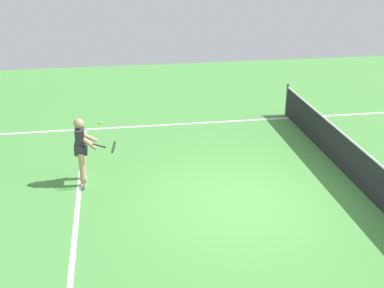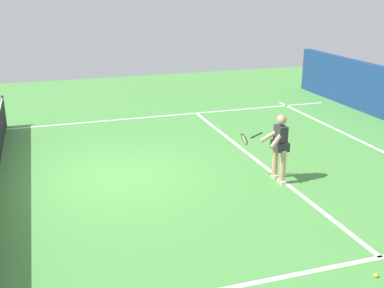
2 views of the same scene
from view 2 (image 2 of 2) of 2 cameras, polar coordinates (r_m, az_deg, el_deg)
ground_plane at (r=11.22m, az=-8.68°, el=-3.80°), size 24.64×24.64×0.00m
baseline_marking at (r=14.00m, az=20.69°, el=-0.20°), size 10.58×0.10×0.01m
service_line_marking at (r=12.20m, az=7.66°, el=-1.86°), size 9.58×0.10×0.01m
sideline_right_marking at (r=15.72m, az=-11.63°, el=2.65°), size 0.10×16.95×0.01m
tennis_player at (r=10.71m, az=10.38°, el=-0.15°), size 0.77×0.92×1.55m
tennis_ball_near at (r=8.02m, az=21.26°, el=-14.52°), size 0.07×0.07×0.07m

